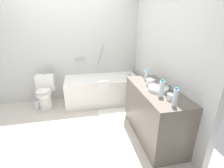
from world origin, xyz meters
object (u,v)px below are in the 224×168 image
(toilet, at_px, (45,92))
(bath_mat, at_px, (113,113))
(drinking_glass_0, at_px, (148,83))
(sink_faucet, at_px, (169,87))
(bathtub, at_px, (102,89))
(water_bottle_2, at_px, (175,98))
(drinking_glass_2, at_px, (170,97))
(water_bottle_1, at_px, (146,75))
(toilet_paper_roll, at_px, (37,105))
(water_bottle_0, at_px, (162,89))
(drinking_glass_3, at_px, (153,82))
(sink_basin, at_px, (158,89))
(drinking_glass_1, at_px, (151,81))

(toilet, bearing_deg, bath_mat, 72.33)
(toilet, height_order, drinking_glass_0, drinking_glass_0)
(sink_faucet, xyz_separation_m, bath_mat, (-0.67, 0.82, -0.85))
(bathtub, distance_m, sink_faucet, 1.71)
(water_bottle_2, relative_size, drinking_glass_2, 2.73)
(water_bottle_1, height_order, water_bottle_2, water_bottle_2)
(bathtub, bearing_deg, sink_faucet, -60.51)
(bathtub, height_order, toilet_paper_roll, bathtub)
(water_bottle_0, relative_size, water_bottle_1, 1.30)
(toilet_paper_roll, bearing_deg, drinking_glass_3, -29.17)
(sink_faucet, height_order, water_bottle_2, water_bottle_2)
(sink_faucet, distance_m, toilet_paper_roll, 2.74)
(bathtub, xyz_separation_m, sink_basin, (0.62, -1.41, 0.53))
(sink_faucet, relative_size, water_bottle_2, 0.65)
(toilet_paper_roll, bearing_deg, drinking_glass_1, -27.30)
(sink_basin, height_order, bath_mat, sink_basin)
(sink_faucet, bearing_deg, bathtub, 119.49)
(water_bottle_1, height_order, drinking_glass_1, water_bottle_1)
(toilet, relative_size, toilet_paper_roll, 5.27)
(sink_faucet, bearing_deg, drinking_glass_3, 121.61)
(drinking_glass_1, bearing_deg, bathtub, 121.01)
(water_bottle_2, bearing_deg, bathtub, 107.89)
(water_bottle_0, distance_m, water_bottle_1, 0.67)
(drinking_glass_0, bearing_deg, toilet_paper_roll, 149.43)
(toilet_paper_roll, bearing_deg, drinking_glass_2, -39.51)
(sink_basin, height_order, water_bottle_0, water_bottle_0)
(water_bottle_1, xyz_separation_m, drinking_glass_3, (0.01, -0.24, -0.04))
(drinking_glass_0, bearing_deg, sink_faucet, -43.34)
(water_bottle_1, distance_m, drinking_glass_0, 0.27)
(toilet, distance_m, bath_mat, 1.51)
(sink_basin, distance_m, water_bottle_0, 0.22)
(drinking_glass_2, bearing_deg, sink_basin, 91.94)
(bathtub, xyz_separation_m, toilet_paper_roll, (-1.43, -0.01, -0.25))
(drinking_glass_1, bearing_deg, sink_faucet, -66.03)
(bath_mat, relative_size, toilet_paper_roll, 4.32)
(water_bottle_1, distance_m, bath_mat, 1.09)
(water_bottle_0, xyz_separation_m, water_bottle_2, (0.03, -0.26, -0.00))
(sink_basin, distance_m, drinking_glass_1, 0.32)
(toilet, xyz_separation_m, bath_mat, (1.36, -0.55, -0.35))
(sink_basin, xyz_separation_m, water_bottle_0, (-0.06, -0.19, 0.08))
(water_bottle_0, distance_m, bath_mat, 1.44)
(water_bottle_0, height_order, drinking_glass_3, water_bottle_0)
(drinking_glass_0, distance_m, drinking_glass_1, 0.14)
(water_bottle_1, distance_m, drinking_glass_3, 0.24)
(water_bottle_2, xyz_separation_m, drinking_glass_0, (-0.03, 0.67, -0.06))
(drinking_glass_3, relative_size, bath_mat, 0.15)
(drinking_glass_2, xyz_separation_m, bath_mat, (-0.51, 1.13, -0.86))
(drinking_glass_0, relative_size, drinking_glass_3, 1.13)
(water_bottle_0, height_order, drinking_glass_1, water_bottle_0)
(drinking_glass_0, bearing_deg, water_bottle_1, 73.97)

